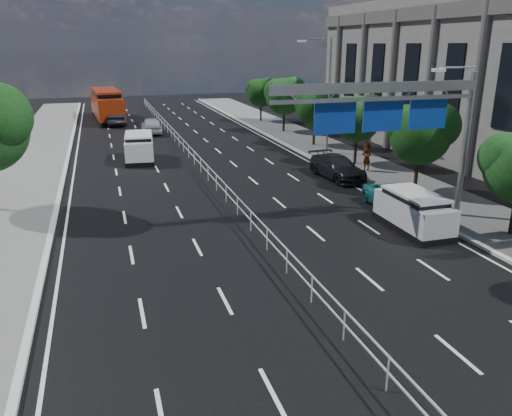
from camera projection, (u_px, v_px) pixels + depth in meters
name	position (u px, v px, depth m)	size (l,w,h in m)	color
ground	(370.00, 372.00, 13.44)	(160.00, 160.00, 0.00)	black
median_fence	(203.00, 167.00, 33.69)	(0.05, 85.00, 1.02)	silver
overhead_gantry	(399.00, 109.00, 22.72)	(10.24, 0.38, 7.45)	gray
streetlight_far	(326.00, 88.00, 38.37)	(2.78, 2.40, 9.00)	gray
civic_hall	(506.00, 74.00, 38.14)	(14.40, 36.00, 14.35)	slate
far_tree_d	(422.00, 131.00, 28.60)	(3.85, 3.59, 5.34)	black
far_tree_e	(358.00, 116.00, 35.45)	(3.63, 3.38, 5.13)	black
far_tree_f	(316.00, 105.00, 42.27)	(3.52, 3.28, 5.02)	black
far_tree_g	(285.00, 94.00, 48.99)	(3.96, 3.69, 5.45)	black
far_tree_h	(261.00, 91.00, 55.90)	(3.41, 3.18, 4.91)	black
white_minivan	(139.00, 147.00, 37.65)	(2.47, 4.93, 2.07)	black
red_bus	(107.00, 104.00, 57.58)	(3.62, 11.96, 3.52)	black
near_car_silver	(151.00, 125.00, 49.38)	(1.85, 4.60, 1.57)	#AFB1B6
near_car_dark	(116.00, 117.00, 54.64)	(1.81, 5.19, 1.71)	black
silver_minivan	(414.00, 211.00, 23.56)	(1.91, 4.40, 1.82)	black
parked_car_teal	(396.00, 198.00, 26.48)	(2.06, 4.48, 1.24)	#176963
parked_car_dark	(337.00, 167.00, 32.80)	(2.05, 5.05, 1.47)	black
pedestrian_a	(367.00, 157.00, 34.05)	(0.69, 0.45, 1.88)	gray
pedestrian_b	(366.00, 143.00, 38.99)	(0.94, 0.73, 1.93)	gray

